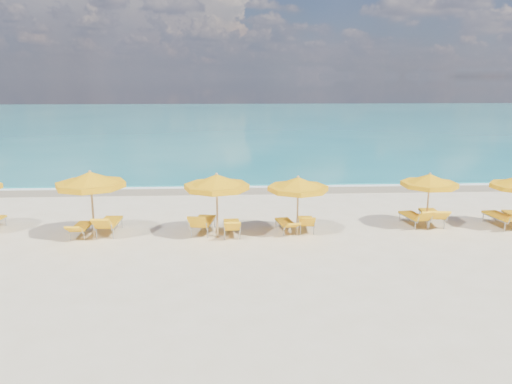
{
  "coord_description": "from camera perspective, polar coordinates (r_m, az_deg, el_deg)",
  "views": [
    {
      "loc": [
        -1.0,
        -17.7,
        5.66
      ],
      "look_at": [
        0.0,
        1.5,
        1.2
      ],
      "focal_mm": 35.0,
      "sensor_mm": 36.0,
      "label": 1
    }
  ],
  "objects": [
    {
      "name": "umbrella_3",
      "position": [
        18.4,
        -18.4,
        1.27
      ],
      "size": [
        2.5,
        2.5,
        2.48
      ],
      "rotation": [
        0.0,
        0.0,
        0.02
      ],
      "color": "tan",
      "rests_on": "ground"
    },
    {
      "name": "lounger_5_right",
      "position": [
        18.91,
        5.75,
        -3.78
      ],
      "size": [
        0.67,
        1.65,
        0.78
      ],
      "rotation": [
        0.0,
        0.0,
        -0.08
      ],
      "color": "#A5A8AD",
      "rests_on": "ground"
    },
    {
      "name": "lounger_3_right",
      "position": [
        19.19,
        -16.42,
        -3.88
      ],
      "size": [
        0.73,
        2.0,
        0.92
      ],
      "rotation": [
        0.0,
        0.0,
        -0.03
      ],
      "color": "#A5A8AD",
      "rests_on": "ground"
    },
    {
      "name": "ground_plane",
      "position": [
        18.61,
        0.24,
        -4.65
      ],
      "size": [
        120.0,
        120.0,
        0.0
      ],
      "primitive_type": "plane",
      "color": "beige"
    },
    {
      "name": "ocean",
      "position": [
        65.95,
        -2.13,
        8.12
      ],
      "size": [
        120.0,
        80.0,
        0.3
      ],
      "primitive_type": "cube",
      "color": "#16797E",
      "rests_on": "ground"
    },
    {
      "name": "lounger_6_left",
      "position": [
        20.34,
        17.62,
        -3.08
      ],
      "size": [
        0.88,
        1.81,
        0.85
      ],
      "rotation": [
        0.0,
        0.0,
        0.17
      ],
      "color": "#A5A8AD",
      "rests_on": "ground"
    },
    {
      "name": "umbrella_4",
      "position": [
        17.64,
        -4.52,
        1.1
      ],
      "size": [
        2.56,
        2.56,
        2.36
      ],
      "rotation": [
        0.0,
        0.0,
        -0.1
      ],
      "color": "tan",
      "rests_on": "ground"
    },
    {
      "name": "foam_line",
      "position": [
        26.53,
        -0.76,
        0.74
      ],
      "size": [
        120.0,
        1.2,
        0.03
      ],
      "primitive_type": "cube",
      "color": "white",
      "rests_on": "ground"
    },
    {
      "name": "whitecap_near",
      "position": [
        35.51,
        -11.06,
        3.64
      ],
      "size": [
        14.0,
        0.36,
        0.05
      ],
      "primitive_type": "cube",
      "color": "white",
      "rests_on": "ground"
    },
    {
      "name": "lounger_5_left",
      "position": [
        18.71,
        3.47,
        -3.95
      ],
      "size": [
        0.83,
        1.72,
        0.62
      ],
      "rotation": [
        0.0,
        0.0,
        0.19
      ],
      "color": "#A5A8AD",
      "rests_on": "ground"
    },
    {
      "name": "lounger_6_right",
      "position": [
        20.76,
        19.46,
        -2.84
      ],
      "size": [
        0.79,
        2.0,
        0.85
      ],
      "rotation": [
        0.0,
        0.0,
        -0.08
      ],
      "color": "#A5A8AD",
      "rests_on": "ground"
    },
    {
      "name": "umbrella_5",
      "position": [
        17.88,
        4.83,
        0.85
      ],
      "size": [
        2.27,
        2.27,
        2.22
      ],
      "rotation": [
        0.0,
        0.0,
        -0.04
      ],
      "color": "tan",
      "rests_on": "ground"
    },
    {
      "name": "lounger_3_left",
      "position": [
        19.25,
        -19.33,
        -4.17
      ],
      "size": [
        0.59,
        1.69,
        0.67
      ],
      "rotation": [
        0.0,
        0.0,
        -0.02
      ],
      "color": "#A5A8AD",
      "rests_on": "ground"
    },
    {
      "name": "umbrella_6",
      "position": [
        19.86,
        19.23,
        1.22
      ],
      "size": [
        2.8,
        2.8,
        2.15
      ],
      "rotation": [
        0.0,
        0.0,
        0.42
      ],
      "color": "tan",
      "rests_on": "ground"
    },
    {
      "name": "lounger_7_left",
      "position": [
        21.45,
        26.22,
        -2.96
      ],
      "size": [
        0.92,
        2.0,
        0.88
      ],
      "rotation": [
        0.0,
        0.0,
        0.15
      ],
      "color": "#A5A8AD",
      "rests_on": "ground"
    },
    {
      "name": "lounger_4_right",
      "position": [
        18.3,
        -2.79,
        -4.25
      ],
      "size": [
        0.65,
        1.79,
        0.81
      ],
      "rotation": [
        0.0,
        0.0,
        0.03
      ],
      "color": "#A5A8AD",
      "rests_on": "ground"
    },
    {
      "name": "wet_sand_band",
      "position": [
        25.75,
        -0.69,
        0.36
      ],
      "size": [
        120.0,
        2.6,
        0.01
      ],
      "primitive_type": "cube",
      "color": "tan",
      "rests_on": "ground"
    },
    {
      "name": "lounger_4_left",
      "position": [
        18.64,
        -6.06,
        -3.89
      ],
      "size": [
        0.97,
        2.04,
        0.95
      ],
      "rotation": [
        0.0,
        0.0,
        -0.16
      ],
      "color": "#A5A8AD",
      "rests_on": "ground"
    },
    {
      "name": "whitecap_far",
      "position": [
        43.04,
        9.15,
        5.33
      ],
      "size": [
        18.0,
        0.3,
        0.05
      ],
      "primitive_type": "cube",
      "color": "white",
      "rests_on": "ground"
    }
  ]
}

